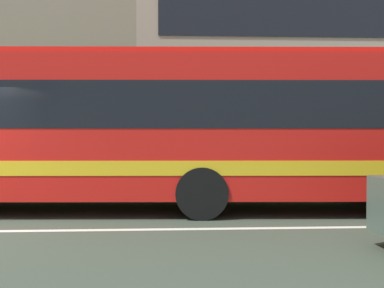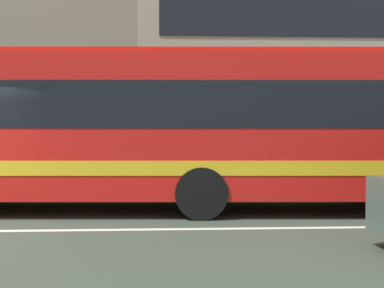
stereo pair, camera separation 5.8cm
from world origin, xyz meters
name	(u,v)px [view 1 (the left image)]	position (x,y,z in m)	size (l,w,h in m)	color
apartment_block_right	(346,56)	(12.57, 14.21, 5.27)	(19.19, 10.78, 10.54)	tan
transit_bus	(168,125)	(4.06, 2.07, 1.81)	(11.37, 3.07, 3.29)	red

